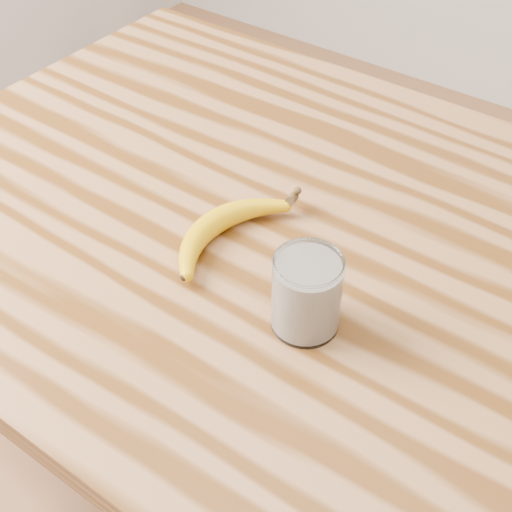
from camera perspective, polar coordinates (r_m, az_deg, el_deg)
The scene contains 3 objects.
table at distance 0.98m, azimuth 4.06°, elevation -4.27°, with size 1.20×0.80×0.90m.
smoothie_glass at distance 0.75m, azimuth 4.07°, elevation -3.05°, with size 0.07×0.07×0.09m.
banana at distance 0.88m, azimuth -3.46°, elevation 2.67°, with size 0.09×0.25×0.03m, color #D8A006, non-canonical shape.
Camera 1 is at (0.33, -0.58, 1.48)m, focal length 50.00 mm.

